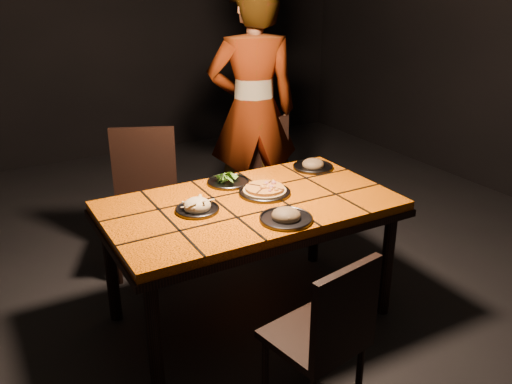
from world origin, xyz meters
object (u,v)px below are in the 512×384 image
chair_near (327,332)px  dining_table (250,214)px  chair_far_left (144,191)px  plate_pizza (265,191)px  diner (253,111)px  plate_pasta (197,207)px  chair_far_right (266,168)px

chair_near → dining_table: bearing=-106.9°
chair_far_left → plate_pizza: size_ratio=2.76×
chair_far_left → diner: 1.06m
dining_table → chair_far_left: chair_far_left is taller
diner → plate_pasta: size_ratio=7.99×
diner → chair_far_right: bearing=125.4°
chair_far_left → plate_pizza: bearing=-39.0°
chair_far_left → plate_pasta: size_ratio=4.08×
dining_table → plate_pasta: plate_pasta is taller
chair_near → chair_far_right: 2.03m
chair_near → diner: 2.19m
chair_far_right → plate_pasta: (-1.00, -0.96, 0.26)m
chair_far_left → plate_pasta: chair_far_left is taller
diner → plate_pasta: (-0.95, -1.10, -0.18)m
plate_pasta → diner: bearing=49.0°
chair_near → plate_pasta: (-0.20, 0.91, 0.29)m
diner → plate_pizza: 1.20m
chair_far_right → diner: (-0.04, 0.13, 0.43)m
dining_table → diner: bearing=60.1°
diner → plate_pasta: bearing=66.5°
chair_far_right → chair_near: bearing=-97.1°
dining_table → diner: 1.32m
diner → plate_pasta: 1.46m
chair_far_right → plate_pasta: size_ratio=3.78×
dining_table → chair_near: (-0.10, -0.88, -0.19)m
plate_pizza → chair_far_left: bearing=117.3°
chair_far_left → plate_pasta: bearing=-65.7°
chair_near → plate_pizza: size_ratio=2.41×
chair_near → chair_far_left: 1.81m
chair_far_left → diner: size_ratio=0.51×
chair_far_left → chair_near: bearing=-59.5°
chair_far_right → plate_pizza: bearing=-105.2°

